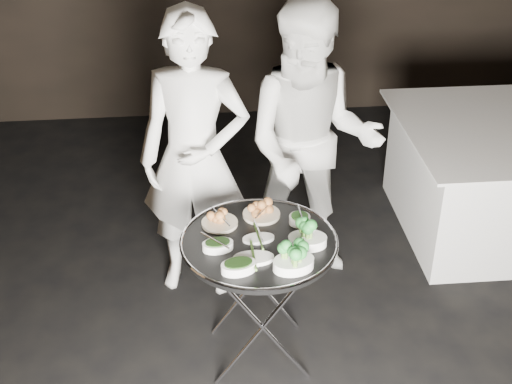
{
  "coord_description": "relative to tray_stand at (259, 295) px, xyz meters",
  "views": [
    {
      "loc": [
        -0.13,
        -2.57,
        2.78
      ],
      "look_at": [
        0.17,
        0.47,
        0.95
      ],
      "focal_mm": 50.0,
      "sensor_mm": 36.0,
      "label": 1
    }
  ],
  "objects": [
    {
      "name": "serving_tray",
      "position": [
        0.0,
        0.0,
        0.33
      ],
      "size": [
        0.79,
        0.79,
        0.04
      ],
      "color": "black",
      "rests_on": "tray_stand"
    },
    {
      "name": "waiter_left",
      "position": [
        -0.3,
        0.68,
        0.45
      ],
      "size": [
        0.7,
        0.53,
        1.74
      ],
      "primitive_type": "imported",
      "rotation": [
        0.0,
        0.0,
        -0.19
      ],
      "color": "white",
      "rests_on": "floor"
    },
    {
      "name": "asparagus_plate_b",
      "position": [
        -0.04,
        -0.16,
        0.36
      ],
      "size": [
        0.2,
        0.11,
        0.04
      ],
      "rotation": [
        0.0,
        0.0,
        0.01
      ],
      "color": "white",
      "rests_on": "serving_tray"
    },
    {
      "name": "serving_utensils",
      "position": [
        0.02,
        0.07,
        0.4
      ],
      "size": [
        0.59,
        0.42,
        0.01
      ],
      "color": "silver",
      "rests_on": "serving_tray"
    },
    {
      "name": "potato_plate_a",
      "position": [
        -0.19,
        0.16,
        0.37
      ],
      "size": [
        0.19,
        0.19,
        0.07
      ],
      "rotation": [
        0.0,
        0.0,
        0.18
      ],
      "color": "beige",
      "rests_on": "serving_tray"
    },
    {
      "name": "spinach_bowl_a",
      "position": [
        -0.21,
        -0.05,
        0.37
      ],
      "size": [
        0.16,
        0.12,
        0.06
      ],
      "rotation": [
        0.0,
        0.0,
        0.12
      ],
      "color": "white",
      "rests_on": "serving_tray"
    },
    {
      "name": "waiter_right",
      "position": [
        0.39,
        0.79,
        0.45
      ],
      "size": [
        0.95,
        0.8,
        1.74
      ],
      "primitive_type": "imported",
      "rotation": [
        0.0,
        0.0,
        -0.18
      ],
      "color": "white",
      "rests_on": "floor"
    },
    {
      "name": "broccoli_bowl_b",
      "position": [
        0.14,
        -0.24,
        0.38
      ],
      "size": [
        0.23,
        0.18,
        0.08
      ],
      "rotation": [
        0.0,
        0.0,
        0.22
      ],
      "color": "white",
      "rests_on": "serving_tray"
    },
    {
      "name": "tray_stand",
      "position": [
        0.0,
        0.0,
        0.0
      ],
      "size": [
        0.5,
        0.43,
        0.74
      ],
      "rotation": [
        0.0,
        0.0,
        -0.08
      ],
      "color": "silver",
      "rests_on": "floor"
    },
    {
      "name": "asparagus_plate_a",
      "position": [
        -0.0,
        0.01,
        0.36
      ],
      "size": [
        0.17,
        0.1,
        0.03
      ],
      "rotation": [
        0.0,
        0.0,
        0.1
      ],
      "color": "white",
      "rests_on": "serving_tray"
    },
    {
      "name": "greens_bowl",
      "position": [
        0.22,
        0.14,
        0.37
      ],
      "size": [
        0.11,
        0.11,
        0.06
      ],
      "rotation": [
        0.0,
        0.0,
        0.24
      ],
      "color": "white",
      "rests_on": "serving_tray"
    },
    {
      "name": "dining_table",
      "position": [
        1.73,
        1.1,
        -0.02
      ],
      "size": [
        1.36,
        1.36,
        0.77
      ],
      "rotation": [
        0.0,
        0.0,
        -0.01
      ],
      "color": "silver",
      "rests_on": "floor"
    },
    {
      "name": "potato_plate_b",
      "position": [
        0.04,
        0.22,
        0.38
      ],
      "size": [
        0.2,
        0.2,
        0.07
      ],
      "rotation": [
        0.0,
        0.0,
        0.11
      ],
      "color": "beige",
      "rests_on": "serving_tray"
    },
    {
      "name": "broccoli_bowl_a",
      "position": [
        0.23,
        -0.06,
        0.38
      ],
      "size": [
        0.2,
        0.15,
        0.08
      ],
      "rotation": [
        0.0,
        0.0,
        -0.09
      ],
      "color": "white",
      "rests_on": "serving_tray"
    },
    {
      "name": "spinach_bowl_b",
      "position": [
        -0.12,
        -0.24,
        0.38
      ],
      "size": [
        0.19,
        0.14,
        0.07
      ],
      "rotation": [
        0.0,
        0.0,
        0.21
      ],
      "color": "white",
      "rests_on": "serving_tray"
    }
  ]
}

